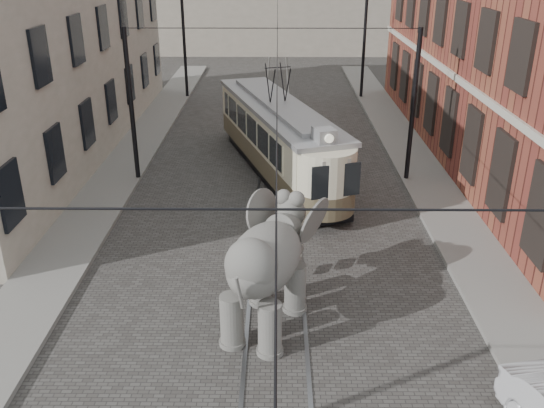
# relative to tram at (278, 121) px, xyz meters

# --- Properties ---
(ground) EXTENTS (120.00, 120.00, 0.00)m
(ground) POSITION_rel_tram_xyz_m (-0.02, -6.95, -2.20)
(ground) COLOR #454340
(tram_rails) EXTENTS (1.54, 80.00, 0.02)m
(tram_rails) POSITION_rel_tram_xyz_m (-0.02, -6.95, -2.19)
(tram_rails) COLOR slate
(tram_rails) RESTS_ON ground
(sidewalk_right) EXTENTS (2.00, 60.00, 0.15)m
(sidewalk_right) POSITION_rel_tram_xyz_m (5.98, -6.95, -2.13)
(sidewalk_right) COLOR slate
(sidewalk_right) RESTS_ON ground
(sidewalk_left) EXTENTS (2.00, 60.00, 0.15)m
(sidewalk_left) POSITION_rel_tram_xyz_m (-6.52, -6.95, -2.13)
(sidewalk_left) COLOR slate
(sidewalk_left) RESTS_ON ground
(stucco_building) EXTENTS (7.00, 24.00, 10.00)m
(stucco_building) POSITION_rel_tram_xyz_m (-11.02, 3.05, 2.80)
(stucco_building) COLOR gray
(stucco_building) RESTS_ON ground
(catenary) EXTENTS (11.00, 30.20, 6.00)m
(catenary) POSITION_rel_tram_xyz_m (-0.22, -1.95, 0.80)
(catenary) COLOR black
(catenary) RESTS_ON ground
(tram) EXTENTS (5.57, 11.26, 4.40)m
(tram) POSITION_rel_tram_xyz_m (0.00, 0.00, 0.00)
(tram) COLOR beige
(tram) RESTS_ON ground
(elephant) EXTENTS (4.12, 5.44, 2.95)m
(elephant) POSITION_rel_tram_xyz_m (-0.30, -10.83, -0.72)
(elephant) COLOR #5D5A56
(elephant) RESTS_ON ground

